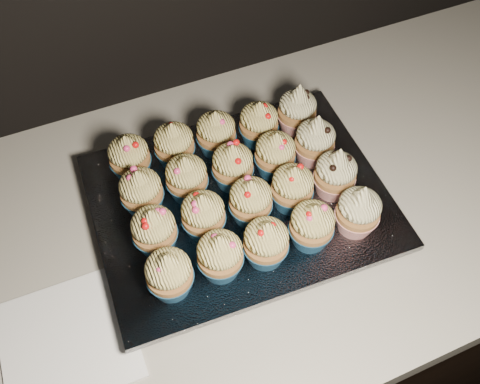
# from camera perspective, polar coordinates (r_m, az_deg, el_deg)

# --- Properties ---
(cabinet) EXTENTS (2.40, 0.60, 0.86)m
(cabinet) POSITION_cam_1_polar(r_m,az_deg,el_deg) (1.27, 3.50, -12.65)
(cabinet) COLOR black
(cabinet) RESTS_ON ground
(worktop) EXTENTS (2.44, 0.64, 0.04)m
(worktop) POSITION_cam_1_polar(r_m,az_deg,el_deg) (0.87, 4.95, -0.67)
(worktop) COLOR beige
(worktop) RESTS_ON cabinet
(napkin) EXTENTS (0.18, 0.18, 0.00)m
(napkin) POSITION_cam_1_polar(r_m,az_deg,el_deg) (0.77, -17.88, -14.80)
(napkin) COLOR white
(napkin) RESTS_ON worktop
(baking_tray) EXTENTS (0.41, 0.32, 0.02)m
(baking_tray) POSITION_cam_1_polar(r_m,az_deg,el_deg) (0.82, 0.00, -1.61)
(baking_tray) COLOR black
(baking_tray) RESTS_ON worktop
(foil_lining) EXTENTS (0.45, 0.36, 0.01)m
(foil_lining) POSITION_cam_1_polar(r_m,az_deg,el_deg) (0.81, 0.00, -0.92)
(foil_lining) COLOR silver
(foil_lining) RESTS_ON baking_tray
(cupcake_0) EXTENTS (0.06, 0.06, 0.08)m
(cupcake_0) POSITION_cam_1_polar(r_m,az_deg,el_deg) (0.70, -7.56, -8.63)
(cupcake_0) COLOR navy
(cupcake_0) RESTS_ON foil_lining
(cupcake_1) EXTENTS (0.06, 0.06, 0.08)m
(cupcake_1) POSITION_cam_1_polar(r_m,az_deg,el_deg) (0.71, -2.14, -6.76)
(cupcake_1) COLOR navy
(cupcake_1) RESTS_ON foil_lining
(cupcake_2) EXTENTS (0.06, 0.06, 0.08)m
(cupcake_2) POSITION_cam_1_polar(r_m,az_deg,el_deg) (0.72, 2.78, -5.37)
(cupcake_2) COLOR navy
(cupcake_2) RESTS_ON foil_lining
(cupcake_3) EXTENTS (0.06, 0.06, 0.08)m
(cupcake_3) POSITION_cam_1_polar(r_m,az_deg,el_deg) (0.74, 7.67, -3.51)
(cupcake_3) COLOR navy
(cupcake_3) RESTS_ON foil_lining
(cupcake_4) EXTENTS (0.06, 0.06, 0.10)m
(cupcake_4) POSITION_cam_1_polar(r_m,az_deg,el_deg) (0.76, 12.53, -1.92)
(cupcake_4) COLOR #A31916
(cupcake_4) RESTS_ON foil_lining
(cupcake_5) EXTENTS (0.06, 0.06, 0.08)m
(cupcake_5) POSITION_cam_1_polar(r_m,az_deg,el_deg) (0.74, -9.13, -4.05)
(cupcake_5) COLOR navy
(cupcake_5) RESTS_ON foil_lining
(cupcake_6) EXTENTS (0.06, 0.06, 0.08)m
(cupcake_6) POSITION_cam_1_polar(r_m,az_deg,el_deg) (0.74, -3.94, -2.46)
(cupcake_6) COLOR navy
(cupcake_6) RESTS_ON foil_lining
(cupcake_7) EXTENTS (0.06, 0.06, 0.08)m
(cupcake_7) POSITION_cam_1_polar(r_m,az_deg,el_deg) (0.75, 1.14, -0.97)
(cupcake_7) COLOR navy
(cupcake_7) RESTS_ON foil_lining
(cupcake_8) EXTENTS (0.06, 0.06, 0.08)m
(cupcake_8) POSITION_cam_1_polar(r_m,az_deg,el_deg) (0.77, 5.59, 0.49)
(cupcake_8) COLOR navy
(cupcake_8) RESTS_ON foil_lining
(cupcake_9) EXTENTS (0.06, 0.06, 0.10)m
(cupcake_9) POSITION_cam_1_polar(r_m,az_deg,el_deg) (0.79, 10.14, 1.98)
(cupcake_9) COLOR #A31916
(cupcake_9) RESTS_ON foil_lining
(cupcake_10) EXTENTS (0.06, 0.06, 0.08)m
(cupcake_10) POSITION_cam_1_polar(r_m,az_deg,el_deg) (0.78, -10.48, 0.05)
(cupcake_10) COLOR navy
(cupcake_10) RESTS_ON foil_lining
(cupcake_11) EXTENTS (0.06, 0.06, 0.08)m
(cupcake_11) POSITION_cam_1_polar(r_m,az_deg,el_deg) (0.78, -5.71, 1.53)
(cupcake_11) COLOR navy
(cupcake_11) RESTS_ON foil_lining
(cupcake_12) EXTENTS (0.06, 0.06, 0.08)m
(cupcake_12) POSITION_cam_1_polar(r_m,az_deg,el_deg) (0.79, -0.79, 2.81)
(cupcake_12) COLOR navy
(cupcake_12) RESTS_ON foil_lining
(cupcake_13) EXTENTS (0.06, 0.06, 0.08)m
(cupcake_13) POSITION_cam_1_polar(r_m,az_deg,el_deg) (0.81, 3.77, 4.06)
(cupcake_13) COLOR navy
(cupcake_13) RESTS_ON foil_lining
(cupcake_14) EXTENTS (0.06, 0.06, 0.10)m
(cupcake_14) POSITION_cam_1_polar(r_m,az_deg,el_deg) (0.83, 8.00, 5.46)
(cupcake_14) COLOR #A31916
(cupcake_14) RESTS_ON foil_lining
(cupcake_15) EXTENTS (0.06, 0.06, 0.08)m
(cupcake_15) POSITION_cam_1_polar(r_m,az_deg,el_deg) (0.82, -11.71, 3.67)
(cupcake_15) COLOR navy
(cupcake_15) RESTS_ON foil_lining
(cupcake_16) EXTENTS (0.06, 0.06, 0.08)m
(cupcake_16) POSITION_cam_1_polar(r_m,az_deg,el_deg) (0.83, -7.04, 5.05)
(cupcake_16) COLOR navy
(cupcake_16) RESTS_ON foil_lining
(cupcake_17) EXTENTS (0.06, 0.06, 0.08)m
(cupcake_17) POSITION_cam_1_polar(r_m,az_deg,el_deg) (0.84, -2.57, 6.31)
(cupcake_17) COLOR navy
(cupcake_17) RESTS_ON foil_lining
(cupcake_18) EXTENTS (0.06, 0.06, 0.08)m
(cupcake_18) POSITION_cam_1_polar(r_m,az_deg,el_deg) (0.85, 2.02, 7.31)
(cupcake_18) COLOR navy
(cupcake_18) RESTS_ON foil_lining
(cupcake_19) EXTENTS (0.06, 0.06, 0.10)m
(cupcake_19) POSITION_cam_1_polar(r_m,az_deg,el_deg) (0.87, 6.12, 8.70)
(cupcake_19) COLOR #A31916
(cupcake_19) RESTS_ON foil_lining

